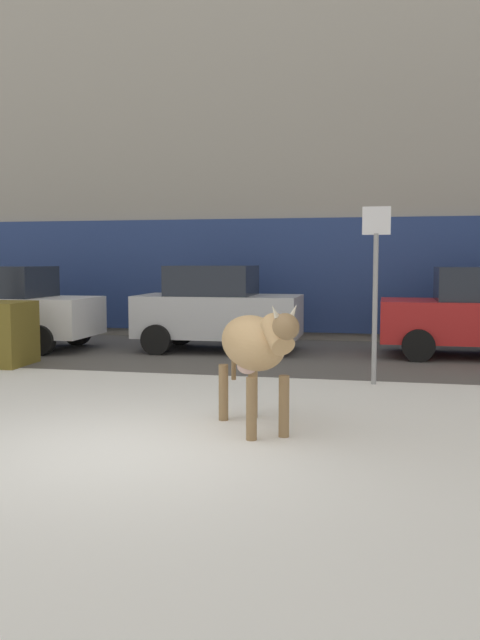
{
  "coord_description": "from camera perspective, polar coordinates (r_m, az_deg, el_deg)",
  "views": [
    {
      "loc": [
        2.68,
        -6.54,
        1.99
      ],
      "look_at": [
        0.58,
        3.14,
        1.1
      ],
      "focal_mm": 37.82,
      "sensor_mm": 36.0,
      "label": 1
    }
  ],
  "objects": [
    {
      "name": "ground_plane",
      "position": [
        7.34,
        -9.84,
        -10.67
      ],
      "size": [
        120.0,
        120.0,
        0.0
      ],
      "primitive_type": "plane",
      "color": "white"
    },
    {
      "name": "road_strip",
      "position": [
        14.32,
        1.32,
        -2.84
      ],
      "size": [
        60.0,
        5.6,
        0.01
      ],
      "primitive_type": "cube",
      "color": "#514F4C",
      "rests_on": "ground"
    },
    {
      "name": "building_facade",
      "position": [
        20.26,
        4.54,
        17.93
      ],
      "size": [
        44.0,
        6.1,
        13.0
      ],
      "color": "gray",
      "rests_on": "ground"
    },
    {
      "name": "cow_tan",
      "position": [
        7.83,
        1.23,
        -2.19
      ],
      "size": [
        1.36,
        1.83,
        1.54
      ],
      "color": "tan",
      "rests_on": "ground"
    },
    {
      "name": "car_white_sedan",
      "position": [
        15.97,
        -19.43,
        0.95
      ],
      "size": [
        4.2,
        1.99,
        1.84
      ],
      "color": "white",
      "rests_on": "ground"
    },
    {
      "name": "car_silver_hatchback",
      "position": [
        14.64,
        -1.94,
        0.96
      ],
      "size": [
        3.5,
        1.93,
        1.86
      ],
      "color": "#B7BABF",
      "rests_on": "ground"
    },
    {
      "name": "pedestrian_near_billboard",
      "position": [
        17.5,
        0.9,
        1.49
      ],
      "size": [
        0.36,
        0.24,
        1.73
      ],
      "color": "#282833",
      "rests_on": "ground"
    },
    {
      "name": "pedestrian_by_cars",
      "position": [
        17.26,
        5.88,
        1.42
      ],
      "size": [
        0.36,
        0.24,
        1.73
      ],
      "color": "#282833",
      "rests_on": "ground"
    },
    {
      "name": "pedestrian_far_left",
      "position": [
        18.35,
        -8.53,
        1.61
      ],
      "size": [
        0.36,
        0.24,
        1.73
      ],
      "color": "#282833",
      "rests_on": "ground"
    },
    {
      "name": "street_sign",
      "position": [
        10.88,
        11.39,
        3.34
      ],
      "size": [
        0.44,
        0.08,
        2.82
      ],
      "color": "gray",
      "rests_on": "ground"
    }
  ]
}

